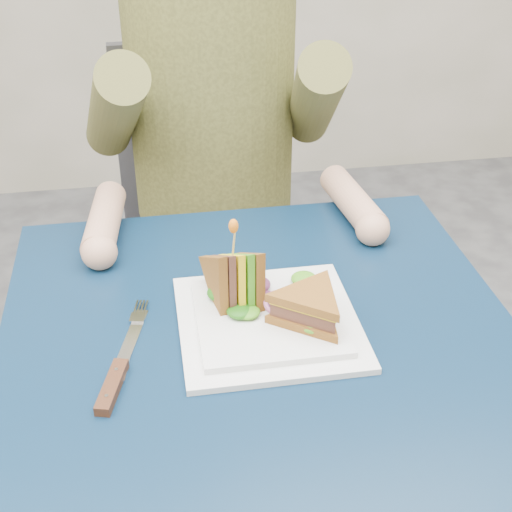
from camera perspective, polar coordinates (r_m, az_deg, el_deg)
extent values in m
cube|color=black|center=(1.04, 0.46, -6.86)|extent=(0.75, 0.75, 0.03)
cylinder|color=#595B5E|center=(1.52, -13.90, -11.03)|extent=(0.04, 0.04, 0.70)
cylinder|color=#595B5E|center=(1.58, 10.02, -8.58)|extent=(0.04, 0.04, 0.70)
cube|color=#47474C|center=(1.70, -3.17, -0.52)|extent=(0.42, 0.40, 0.04)
cube|color=#47474C|center=(1.75, -4.11, 9.58)|extent=(0.42, 0.03, 0.46)
cylinder|color=#47474C|center=(1.71, -8.36, -10.78)|extent=(0.02, 0.02, 0.43)
cylinder|color=#47474C|center=(1.74, 3.72, -9.55)|extent=(0.02, 0.02, 0.43)
cylinder|color=#47474C|center=(1.97, -8.76, -4.07)|extent=(0.02, 0.02, 0.43)
cylinder|color=#47474C|center=(2.00, 1.60, -3.12)|extent=(0.02, 0.02, 0.43)
cylinder|color=#4E4E23|center=(1.50, -3.56, 12.66)|extent=(0.34, 0.34, 0.52)
cylinder|color=brown|center=(1.40, -11.26, 11.37)|extent=(0.15, 0.39, 0.31)
cylinder|color=tan|center=(1.28, -12.03, 2.76)|extent=(0.08, 0.20, 0.06)
sphere|color=tan|center=(1.19, -12.43, 0.30)|extent=(0.06, 0.06, 0.06)
cylinder|color=brown|center=(1.44, 4.73, 12.44)|extent=(0.15, 0.39, 0.31)
cylinder|color=tan|center=(1.32, 7.75, 4.35)|extent=(0.08, 0.20, 0.06)
sphere|color=tan|center=(1.24, 9.32, 2.15)|extent=(0.06, 0.06, 0.06)
cube|color=white|center=(1.04, 0.99, -5.35)|extent=(0.26, 0.26, 0.01)
cube|color=white|center=(1.04, 1.00, -4.91)|extent=(0.21, 0.21, 0.01)
cube|color=silver|center=(1.01, -10.26, -7.64)|extent=(0.03, 0.12, 0.00)
cube|color=silver|center=(1.07, -9.45, -4.88)|extent=(0.03, 0.03, 0.00)
cube|color=silver|center=(1.09, -9.58, -4.01)|extent=(0.01, 0.03, 0.00)
cube|color=silver|center=(1.09, -9.32, -4.02)|extent=(0.01, 0.03, 0.00)
cube|color=silver|center=(1.09, -9.06, -4.03)|extent=(0.01, 0.03, 0.00)
cube|color=silver|center=(1.09, -8.81, -4.04)|extent=(0.01, 0.03, 0.00)
cube|color=silver|center=(1.04, -9.94, -6.56)|extent=(0.05, 0.14, 0.00)
cube|color=black|center=(0.96, -11.45, -10.21)|extent=(0.04, 0.10, 0.01)
cylinder|color=silver|center=(0.97, -11.11, -8.92)|extent=(0.01, 0.01, 0.00)
cylinder|color=silver|center=(0.93, -11.89, -10.92)|extent=(0.01, 0.01, 0.00)
cylinder|color=tan|center=(1.01, -1.79, 1.03)|extent=(0.01, 0.01, 0.06)
ellipsoid|color=orange|center=(1.00, -1.82, 2.40)|extent=(0.01, 0.01, 0.02)
torus|color=#9E4C7A|center=(1.03, 1.78, -3.78)|extent=(0.04, 0.04, 0.02)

